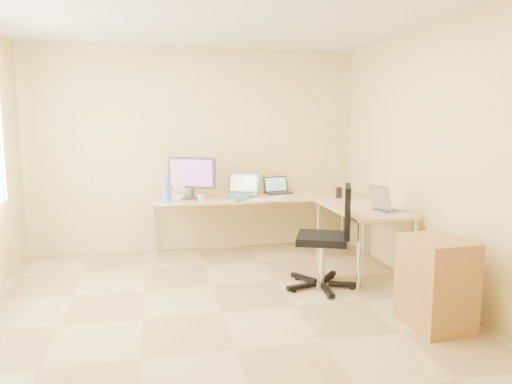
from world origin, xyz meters
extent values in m
plane|color=tan|center=(0.00, 0.00, 0.00)|extent=(4.50, 4.50, 0.00)
plane|color=white|center=(0.00, 0.00, 2.60)|extent=(4.50, 4.50, 0.00)
plane|color=#D6C283|center=(0.00, 2.25, 1.30)|extent=(4.50, 0.00, 4.50)
plane|color=#D6C283|center=(0.00, -2.25, 1.30)|extent=(4.50, 0.00, 4.50)
plane|color=#D6C283|center=(2.10, 0.00, 1.30)|extent=(0.00, 4.50, 4.50)
cube|color=tan|center=(0.72, 1.85, 0.36)|extent=(2.65, 0.70, 0.73)
cube|color=tan|center=(1.70, 0.85, 0.36)|extent=(0.70, 1.30, 0.73)
cube|color=black|center=(-0.09, 1.82, 0.99)|extent=(0.63, 0.45, 0.52)
cube|color=#1F8867|center=(0.44, 1.68, 0.75)|extent=(0.24, 0.31, 0.05)
cube|color=#A3A5BC|center=(0.52, 1.80, 0.90)|extent=(0.46, 0.41, 0.24)
cube|color=black|center=(1.06, 2.05, 0.84)|extent=(0.40, 0.34, 0.22)
cube|color=silver|center=(0.75, 1.55, 0.74)|extent=(0.44, 0.22, 0.02)
ellipsoid|color=beige|center=(0.98, 1.62, 0.75)|extent=(0.12, 0.09, 0.04)
imported|color=white|center=(-0.01, 1.58, 0.77)|extent=(0.12, 0.12, 0.09)
cylinder|color=silver|center=(0.41, 1.55, 0.75)|extent=(0.17, 0.17, 0.03)
cylinder|color=#4A79B5|center=(-0.40, 1.55, 0.89)|extent=(0.11, 0.11, 0.31)
cube|color=silver|center=(-0.40, 1.55, 0.73)|extent=(0.31, 0.38, 0.01)
cube|color=silver|center=(-0.30, 1.91, 0.77)|extent=(0.23, 0.19, 0.07)
cylinder|color=silver|center=(-0.23, 1.91, 0.87)|extent=(0.25, 0.25, 0.28)
cylinder|color=black|center=(1.70, 1.55, 0.80)|extent=(0.10, 0.10, 0.13)
cube|color=#B5B8CE|center=(1.85, 0.56, 0.85)|extent=(0.42, 0.37, 0.23)
cube|color=black|center=(1.08, 0.44, 0.50)|extent=(0.83, 0.83, 1.06)
cube|color=brown|center=(1.67, -0.64, 0.36)|extent=(0.47, 0.57, 0.75)
camera|label=1|loc=(-0.55, -4.02, 1.66)|focal=33.80mm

